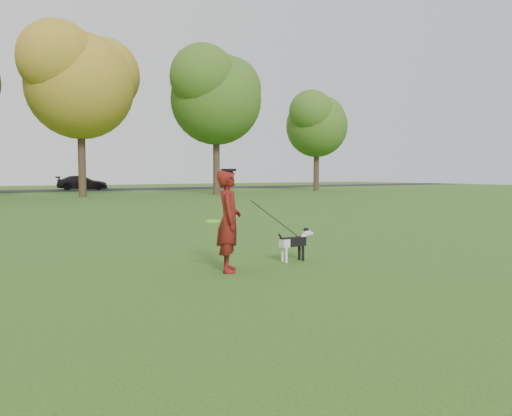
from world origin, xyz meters
TOP-DOWN VIEW (x-y plane):
  - ground at (0.00, 0.00)m, footprint 120.00×120.00m
  - man at (-0.43, 0.19)m, footprint 0.62×0.69m
  - dog at (1.01, 0.37)m, footprint 0.76×0.15m
  - car_right at (7.39, 40.00)m, footprint 4.75×3.01m
  - man_held_items at (0.51, 0.25)m, footprint 1.98×0.34m

SIDE VIEW (x-z plane):
  - ground at x=0.00m, z-range 0.00..0.00m
  - dog at x=1.01m, z-range 0.06..0.64m
  - car_right at x=7.39m, z-range 0.02..1.30m
  - man_held_items at x=0.51m, z-range 0.15..1.36m
  - man at x=-0.43m, z-range 0.00..1.59m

